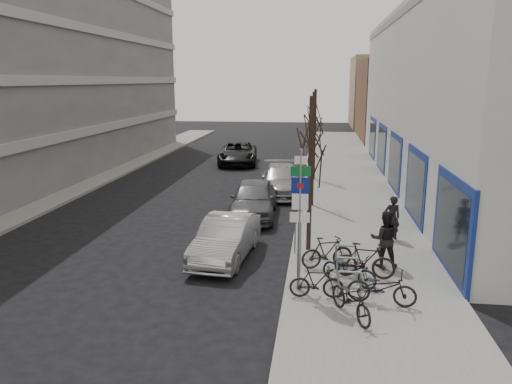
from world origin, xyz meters
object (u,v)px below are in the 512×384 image
(meter_mid, at_px, (301,196))
(bike_mid_inner, at_px, (327,252))
(bike_far_inner, at_px, (365,260))
(pedestrian_near, at_px, (392,218))
(tree_near, at_px, (311,138))
(bike_rack, at_px, (347,267))
(parked_car_mid, at_px, (253,199))
(bike_mid_curb, at_px, (349,267))
(meter_front, at_px, (295,232))
(tree_far, at_px, (315,113))
(parked_car_front, at_px, (226,238))
(meter_back, at_px, (305,174))
(bike_near_left, at_px, (351,297))
(bike_near_right, at_px, (317,282))
(highway_sign_pole, at_px, (300,212))
(lane_car, at_px, (238,153))
(pedestrian_far, at_px, (385,238))
(bike_far_curb, at_px, (382,285))
(tree_mid, at_px, (314,122))
(parked_car_back, at_px, (282,180))

(meter_mid, height_order, bike_mid_inner, meter_mid)
(bike_far_inner, distance_m, pedestrian_near, 4.18)
(tree_near, bearing_deg, bike_rack, -67.52)
(bike_mid_inner, height_order, parked_car_mid, parked_car_mid)
(parked_car_mid, bearing_deg, bike_rack, -66.22)
(bike_mid_curb, distance_m, pedestrian_near, 4.87)
(meter_front, xyz_separation_m, bike_far_inner, (2.19, -1.88, -0.21))
(tree_far, distance_m, parked_car_front, 14.54)
(bike_far_inner, relative_size, parked_car_front, 0.42)
(meter_back, bearing_deg, bike_near_left, -84.00)
(meter_back, distance_m, bike_near_right, 14.51)
(highway_sign_pole, height_order, lane_car, highway_sign_pole)
(pedestrian_far, bearing_deg, tree_far, -77.83)
(highway_sign_pole, relative_size, bike_far_inner, 2.29)
(tree_far, relative_size, bike_far_inner, 2.99)
(bike_far_curb, bearing_deg, parked_car_mid, 37.95)
(bike_rack, bearing_deg, tree_near, 112.48)
(tree_mid, relative_size, bike_near_right, 3.65)
(parked_car_front, bearing_deg, parked_car_back, 88.78)
(bike_rack, bearing_deg, parked_car_mid, 116.70)
(tree_near, xyz_separation_m, bike_mid_curb, (1.25, -2.94, -3.42))
(tree_far, xyz_separation_m, bike_mid_inner, (0.62, -14.67, -3.43))
(bike_near_right, height_order, parked_car_back, parked_car_back)
(tree_far, distance_m, bike_near_left, 18.40)
(tree_mid, xyz_separation_m, lane_car, (-5.58, 12.30, -3.30))
(bike_mid_curb, xyz_separation_m, parked_car_mid, (-3.82, 7.52, 0.15))
(meter_back, xyz_separation_m, bike_far_inner, (2.19, -12.88, -0.21))
(bike_near_right, distance_m, bike_mid_curb, 1.41)
(parked_car_mid, bearing_deg, parked_car_front, -95.42)
(bike_mid_curb, relative_size, bike_mid_inner, 1.01)
(bike_rack, bearing_deg, meter_back, 97.02)
(meter_mid, xyz_separation_m, meter_back, (0.00, 5.50, 0.00))
(tree_near, distance_m, bike_far_inner, 4.50)
(tree_far, bearing_deg, bike_near_left, -86.24)
(meter_mid, bearing_deg, tree_mid, 73.30)
(bike_near_right, xyz_separation_m, parked_car_back, (-1.97, 13.31, 0.16))
(highway_sign_pole, distance_m, pedestrian_near, 6.22)
(bike_mid_inner, height_order, bike_far_inner, bike_far_inner)
(meter_back, distance_m, parked_car_back, 1.69)
(tree_near, height_order, lane_car, tree_near)
(bike_mid_inner, height_order, pedestrian_near, pedestrian_near)
(tree_mid, height_order, parked_car_front, tree_mid)
(tree_near, height_order, meter_back, tree_near)
(meter_front, relative_size, bike_near_right, 0.84)
(bike_rack, xyz_separation_m, tree_far, (-1.20, 15.90, 3.44))
(tree_near, distance_m, bike_near_right, 5.31)
(meter_front, relative_size, bike_far_curb, 0.70)
(bike_near_left, xyz_separation_m, pedestrian_near, (1.88, 6.62, 0.28))
(lane_car, distance_m, pedestrian_far, 21.66)
(tree_far, xyz_separation_m, parked_car_mid, (-2.56, -8.42, -3.28))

